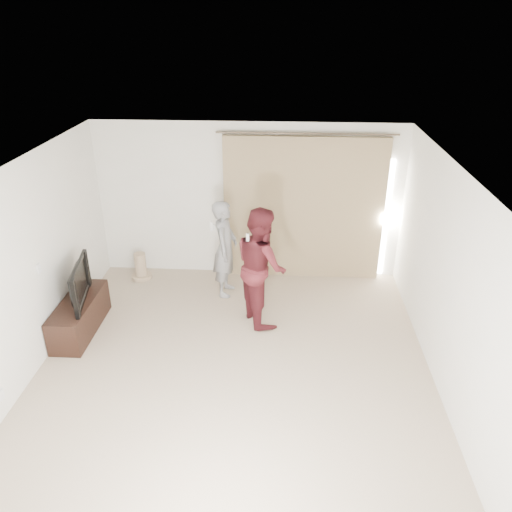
{
  "coord_description": "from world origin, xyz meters",
  "views": [
    {
      "loc": [
        0.59,
        -4.99,
        4.12
      ],
      "look_at": [
        0.21,
        1.2,
        1.07
      ],
      "focal_mm": 35.0,
      "sensor_mm": 36.0,
      "label": 1
    }
  ],
  "objects_px": {
    "tv": "(74,283)",
    "person_man": "(225,249)",
    "person_woman": "(261,266)",
    "tv_console": "(80,316)"
  },
  "relations": [
    {
      "from": "tv_console",
      "to": "tv",
      "type": "distance_m",
      "value": 0.53
    },
    {
      "from": "tv_console",
      "to": "person_man",
      "type": "bearing_deg",
      "value": 31.64
    },
    {
      "from": "tv",
      "to": "person_woman",
      "type": "relative_size",
      "value": 0.56
    },
    {
      "from": "tv_console",
      "to": "person_woman",
      "type": "distance_m",
      "value": 2.67
    },
    {
      "from": "person_man",
      "to": "person_woman",
      "type": "relative_size",
      "value": 0.9
    },
    {
      "from": "tv_console",
      "to": "tv",
      "type": "bearing_deg",
      "value": 0.0
    },
    {
      "from": "tv_console",
      "to": "tv",
      "type": "xyz_separation_m",
      "value": [
        0.0,
        0.0,
        0.53
      ]
    },
    {
      "from": "tv",
      "to": "person_man",
      "type": "bearing_deg",
      "value": -69.38
    },
    {
      "from": "tv",
      "to": "person_woman",
      "type": "height_order",
      "value": "person_woman"
    },
    {
      "from": "person_man",
      "to": "person_woman",
      "type": "height_order",
      "value": "person_woman"
    }
  ]
}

